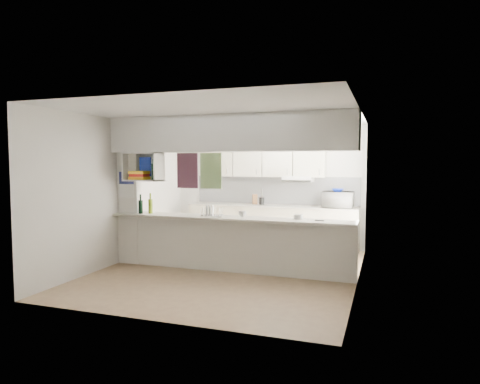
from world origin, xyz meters
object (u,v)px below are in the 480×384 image
at_px(wine_bottles, 146,206).
at_px(dish_rack, 212,212).
at_px(bowl, 338,190).
at_px(microwave, 338,200).

bearing_deg(wine_bottles, dish_rack, 1.96).
bearing_deg(bowl, wine_bottles, -146.46).
relative_size(microwave, dish_rack, 1.42).
distance_m(microwave, bowl, 0.19).
xyz_separation_m(microwave, dish_rack, (-1.88, -2.05, -0.09)).
bearing_deg(bowl, microwave, 62.99).
bearing_deg(bowl, dish_rack, -132.71).
distance_m(microwave, dish_rack, 2.78).
bearing_deg(dish_rack, wine_bottles, 168.21).
bearing_deg(microwave, bowl, 68.73).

